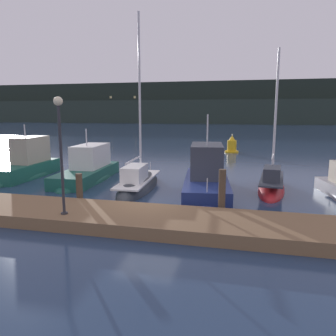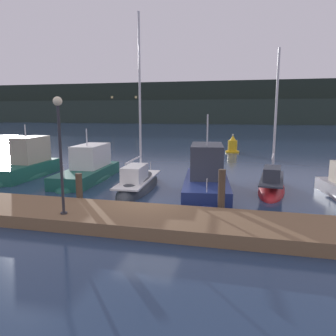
# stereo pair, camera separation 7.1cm
# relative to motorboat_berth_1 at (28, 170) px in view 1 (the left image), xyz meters

# --- Properties ---
(ground_plane) EXTENTS (400.00, 400.00, 0.00)m
(ground_plane) POSITION_rel_motorboat_berth_1_xyz_m (9.47, -5.05, -0.46)
(ground_plane) COLOR navy
(dock) EXTENTS (26.70, 2.80, 0.45)m
(dock) POSITION_rel_motorboat_berth_1_xyz_m (9.47, -6.84, -0.23)
(dock) COLOR brown
(dock) RESTS_ON ground
(mooring_pile_1) EXTENTS (0.28, 0.28, 1.47)m
(mooring_pile_1) POSITION_rel_motorboat_berth_1_xyz_m (6.42, -5.19, 0.28)
(mooring_pile_1) COLOR #4C3D2D
(mooring_pile_1) RESTS_ON ground
(mooring_pile_2) EXTENTS (0.28, 0.28, 1.90)m
(mooring_pile_2) POSITION_rel_motorboat_berth_1_xyz_m (12.53, -5.19, 0.49)
(mooring_pile_2) COLOR #4C3D2D
(mooring_pile_2) RESTS_ON ground
(motorboat_berth_1) EXTENTS (2.04, 6.05, 3.96)m
(motorboat_berth_1) POSITION_rel_motorboat_berth_1_xyz_m (0.00, 0.00, 0.00)
(motorboat_berth_1) COLOR #195647
(motorboat_berth_1) RESTS_ON ground
(motorboat_berth_2) EXTENTS (2.65, 7.01, 3.70)m
(motorboat_berth_2) POSITION_rel_motorboat_berth_1_xyz_m (4.11, 0.10, -0.10)
(motorboat_berth_2) COLOR #195647
(motorboat_berth_2) RESTS_ON ground
(sailboat_berth_3) EXTENTS (1.99, 6.30, 9.87)m
(sailboat_berth_3) POSITION_rel_motorboat_berth_1_xyz_m (7.82, -1.39, -0.32)
(sailboat_berth_3) COLOR #2D3338
(sailboat_berth_3) RESTS_ON ground
(motorboat_berth_4) EXTENTS (3.18, 7.00, 4.46)m
(motorboat_berth_4) POSITION_rel_motorboat_berth_1_xyz_m (11.47, -1.31, 0.03)
(motorboat_berth_4) COLOR navy
(motorboat_berth_4) RESTS_ON ground
(sailboat_berth_5) EXTENTS (1.83, 5.27, 7.81)m
(sailboat_berth_5) POSITION_rel_motorboat_berth_1_xyz_m (14.76, -0.24, -0.29)
(sailboat_berth_5) COLOR red
(sailboat_berth_5) RESTS_ON ground
(channel_buoy) EXTENTS (1.38, 1.38, 1.86)m
(channel_buoy) POSITION_rel_motorboat_berth_1_xyz_m (12.01, 15.62, 0.22)
(channel_buoy) COLOR gold
(channel_buoy) RESTS_ON ground
(dock_lamppost) EXTENTS (0.32, 0.32, 4.16)m
(dock_lamppost) POSITION_rel_motorboat_berth_1_xyz_m (7.07, -7.54, 2.76)
(dock_lamppost) COLOR #2D2D33
(dock_lamppost) RESTS_ON dock
(hillside_backdrop) EXTENTS (240.00, 23.00, 14.13)m
(hillside_backdrop) POSITION_rel_motorboat_berth_1_xyz_m (4.70, 101.67, 6.06)
(hillside_backdrop) COLOR #1E2823
(hillside_backdrop) RESTS_ON ground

